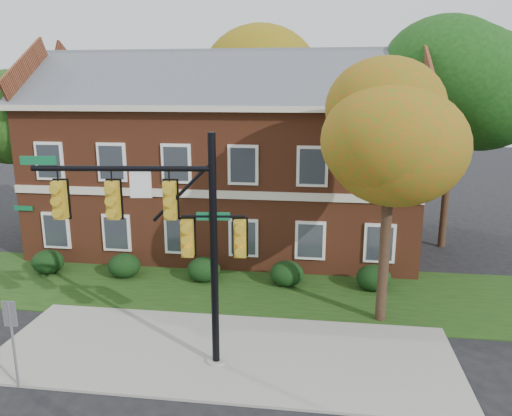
# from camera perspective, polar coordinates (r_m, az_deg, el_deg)

# --- Properties ---
(ground) EXTENTS (120.00, 120.00, 0.00)m
(ground) POSITION_cam_1_polar(r_m,az_deg,el_deg) (15.16, -4.48, -18.16)
(ground) COLOR black
(ground) RESTS_ON ground
(sidewalk) EXTENTS (14.00, 5.00, 0.08)m
(sidewalk) POSITION_cam_1_polar(r_m,az_deg,el_deg) (15.98, -3.70, -16.18)
(sidewalk) COLOR gray
(sidewalk) RESTS_ON ground
(grass_strip) EXTENTS (30.00, 6.00, 0.04)m
(grass_strip) POSITION_cam_1_polar(r_m,az_deg,el_deg) (20.41, -0.89, -9.32)
(grass_strip) COLOR #193811
(grass_strip) RESTS_ON ground
(apartment_building) EXTENTS (18.80, 8.80, 9.74)m
(apartment_building) POSITION_cam_1_polar(r_m,az_deg,el_deg) (25.18, -3.42, 6.78)
(apartment_building) COLOR brown
(apartment_building) RESTS_ON ground
(hedge_far_left) EXTENTS (1.40, 1.26, 1.05)m
(hedge_far_left) POSITION_cam_1_polar(r_m,az_deg,el_deg) (23.82, -22.67, -5.70)
(hedge_far_left) COLOR black
(hedge_far_left) RESTS_ON ground
(hedge_left) EXTENTS (1.40, 1.26, 1.05)m
(hedge_left) POSITION_cam_1_polar(r_m,az_deg,el_deg) (22.29, -14.83, -6.38)
(hedge_left) COLOR black
(hedge_left) RESTS_ON ground
(hedge_center) EXTENTS (1.40, 1.26, 1.05)m
(hedge_center) POSITION_cam_1_polar(r_m,az_deg,el_deg) (21.23, -6.00, -7.00)
(hedge_center) COLOR black
(hedge_center) RESTS_ON ground
(hedge_right) EXTENTS (1.40, 1.26, 1.05)m
(hedge_right) POSITION_cam_1_polar(r_m,az_deg,el_deg) (20.71, 3.54, -7.49)
(hedge_right) COLOR black
(hedge_right) RESTS_ON ground
(hedge_far_right) EXTENTS (1.40, 1.26, 1.05)m
(hedge_far_right) POSITION_cam_1_polar(r_m,az_deg,el_deg) (20.78, 13.30, -7.78)
(hedge_far_right) COLOR black
(hedge_far_right) RESTS_ON ground
(tree_near_right) EXTENTS (4.50, 4.25, 8.58)m
(tree_near_right) POSITION_cam_1_polar(r_m,az_deg,el_deg) (16.66, 16.12, 8.60)
(tree_near_right) COLOR black
(tree_near_right) RESTS_ON ground
(tree_left_rear) EXTENTS (5.40, 5.10, 8.88)m
(tree_left_rear) POSITION_cam_1_polar(r_m,az_deg,el_deg) (27.61, -24.49, 9.73)
(tree_left_rear) COLOR black
(tree_left_rear) RESTS_ON ground
(tree_right_rear) EXTENTS (6.30, 5.95, 10.62)m
(tree_right_rear) POSITION_cam_1_polar(r_m,az_deg,el_deg) (26.20, 22.65, 12.92)
(tree_right_rear) COLOR black
(tree_right_rear) RESTS_ON ground
(tree_far_rear) EXTENTS (6.84, 6.46, 11.52)m
(tree_far_rear) POSITION_cam_1_polar(r_m,az_deg,el_deg) (32.57, 1.63, 15.14)
(tree_far_rear) COLOR black
(tree_far_rear) RESTS_ON ground
(traffic_signal) EXTENTS (6.09, 0.94, 6.83)m
(traffic_signal) POSITION_cam_1_polar(r_m,az_deg,el_deg) (13.97, -9.90, -2.10)
(traffic_signal) COLOR gray
(traffic_signal) RESTS_ON ground
(sign_post) EXTENTS (0.37, 0.07, 2.54)m
(sign_post) POSITION_cam_1_polar(r_m,az_deg,el_deg) (15.07, -26.15, -12.38)
(sign_post) COLOR slate
(sign_post) RESTS_ON ground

